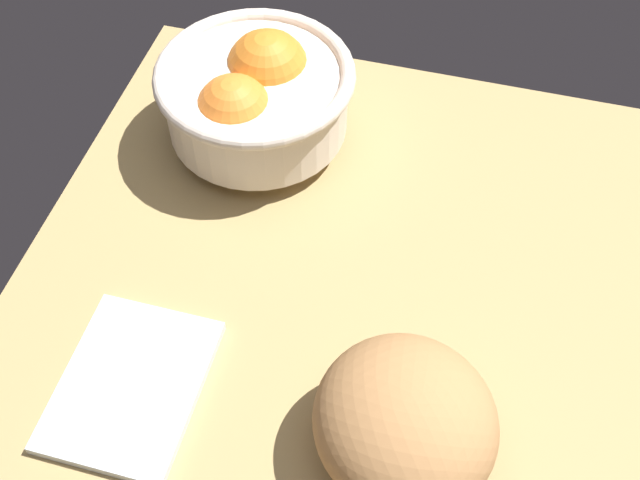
% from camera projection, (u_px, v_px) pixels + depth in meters
% --- Properties ---
extents(ground_plane, '(0.80, 0.63, 0.03)m').
position_uv_depth(ground_plane, '(322.00, 360.00, 0.73)').
color(ground_plane, '#A58A56').
extents(fruit_bowl, '(0.21, 0.21, 0.12)m').
position_uv_depth(fruit_bowl, '(256.00, 95.00, 0.83)').
color(fruit_bowl, silver).
rests_on(fruit_bowl, ground).
extents(bread_loaf, '(0.21, 0.21, 0.10)m').
position_uv_depth(bread_loaf, '(405.00, 422.00, 0.62)').
color(bread_loaf, '#AE7A49').
rests_on(bread_loaf, ground).
extents(napkin_folded, '(0.16, 0.12, 0.01)m').
position_uv_depth(napkin_folded, '(131.00, 385.00, 0.69)').
color(napkin_folded, silver).
rests_on(napkin_folded, ground).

